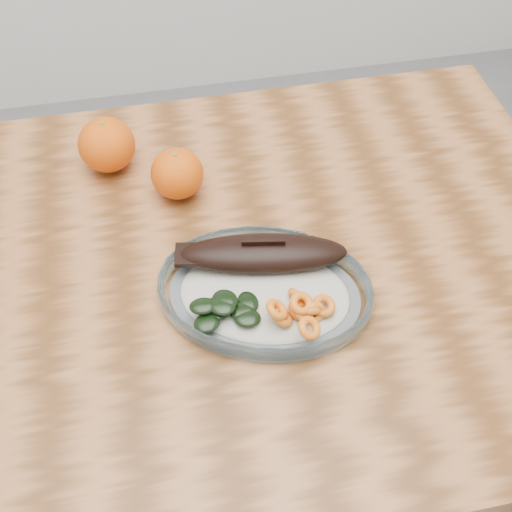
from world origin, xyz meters
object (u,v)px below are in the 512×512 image
Objects in this scene: orange_left at (107,145)px; orange_right at (177,174)px; dining_table at (201,308)px; plated_meal at (265,288)px.

orange_right is (0.10, -0.08, -0.00)m from orange_left.
plated_meal is at bearing -38.39° from dining_table.
plated_meal is 0.37m from orange_left.
dining_table is at bearing -88.50° from orange_right.
orange_left is at bearing 113.74° from dining_table.
dining_table is 0.21m from orange_right.
orange_left is 1.11× the size of orange_right.
plated_meal is (0.09, -0.07, 0.12)m from dining_table.
orange_right is at bearing -39.48° from orange_left.
dining_table is at bearing 160.45° from plated_meal.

